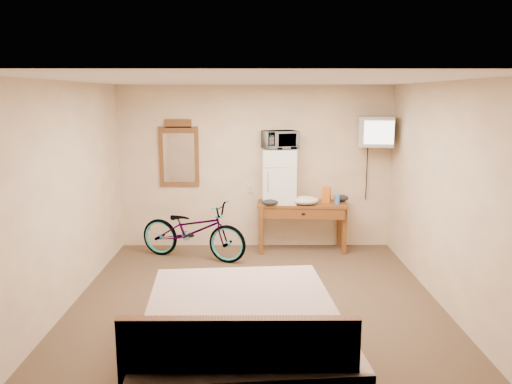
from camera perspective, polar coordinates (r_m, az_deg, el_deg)
room at (r=5.44m, az=0.02°, el=-0.61°), size 4.60×4.64×2.50m
desk at (r=7.57m, az=5.28°, el=-2.16°), size 1.37×0.60×0.75m
mini_fridge at (r=7.50m, az=2.71°, el=1.86°), size 0.51×0.50×0.81m
microwave at (r=7.44m, az=2.75°, el=5.98°), size 0.57×0.48×0.27m
snack_bag at (r=7.58m, az=8.05°, el=-0.33°), size 0.14×0.11×0.24m
blue_cup at (r=7.55m, az=9.27°, el=-0.83°), size 0.08×0.08×0.13m
cloth_cream at (r=7.44m, az=5.61°, el=-0.95°), size 0.41×0.31×0.13m
cloth_dark_a at (r=7.36m, az=1.62°, el=-1.16°), size 0.25×0.19×0.10m
cloth_dark_b at (r=7.74m, az=9.72°, el=-0.69°), size 0.22×0.18×0.10m
crt_television at (r=7.59m, az=13.49°, el=6.74°), size 0.56×0.62×0.44m
wall_mirror at (r=7.74m, az=-8.80°, el=4.31°), size 0.60×0.04×1.02m
bicycle at (r=7.29m, az=-7.21°, el=-4.35°), size 1.73×1.07×0.86m
bed at (r=4.47m, az=-1.61°, el=-16.38°), size 1.83×2.32×0.90m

